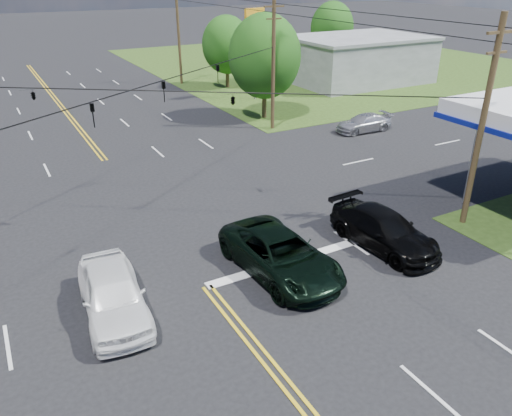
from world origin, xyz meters
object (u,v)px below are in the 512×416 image
pole_right_far (179,33)px  suv_black (384,230)px  pole_se (482,123)px  pickup_dkgreen (281,254)px  pickup_white (113,294)px  retail_ne (357,61)px  pole_ne (273,63)px  tree_right_b (227,45)px  tree_far_r (332,27)px  tree_right_a (265,56)px

pole_right_far → suv_black: (-4.94, -36.84, -4.38)m
pole_right_far → pole_se: bearing=-90.0°
pole_se → pole_right_far: (0.00, 37.00, 0.25)m
pickup_dkgreen → pickup_white: (-6.50, 0.50, 0.04)m
retail_ne → pole_se: 33.72m
retail_ne → pole_se: size_ratio=1.47×
retail_ne → pole_ne: size_ratio=1.47×
pole_ne → tree_right_b: size_ratio=1.34×
pole_se → pole_right_far: bearing=90.0°
retail_ne → tree_right_b: 14.22m
pole_se → pole_right_far: 37.00m
pole_right_far → pickup_white: bearing=-114.6°
pole_ne → suv_black: pole_ne is taller
retail_ne → tree_far_r: bearing=68.2°
suv_black → pole_right_far: bearing=78.6°
retail_ne → tree_right_a: bearing=-153.4°
pickup_white → tree_right_b: bearing=63.0°
tree_right_b → pole_right_far: bearing=131.2°
retail_ne → tree_right_b: bearing=163.5°
tree_right_a → suv_black: (-5.94, -20.84, -4.08)m
tree_right_a → suv_black: 22.05m
retail_ne → tree_right_a: 18.09m
pole_right_far → pickup_dkgreen: size_ratio=1.67×
pole_ne → pickup_white: 24.03m
pole_ne → tree_right_a: 3.16m
pole_right_far → tree_right_a: bearing=-86.4°
tree_right_a → tree_right_b: 12.27m
tree_far_r → pole_se: bearing=-118.3°
pole_ne → tree_right_b: bearing=76.9°
suv_black → tree_right_b: bearing=71.8°
tree_right_a → pickup_white: (-17.50, -20.00, -4.00)m
pickup_dkgreen → suv_black: (5.06, -0.34, -0.04)m
pickup_dkgreen → pickup_white: pickup_white is taller
tree_right_a → pickup_white: 26.87m
pole_right_far → pickup_dkgreen: (-10.00, -36.50, -4.34)m
pickup_dkgreen → pole_ne: bearing=57.2°
pole_se → pickup_white: 17.02m
pole_right_far → tree_right_b: pole_right_far is taller
pole_ne → suv_black: bearing=-105.5°
pole_right_far → tree_far_r: size_ratio=1.31×
pole_se → pole_ne: size_ratio=1.00×
tree_right_a → tree_right_b: bearing=78.2°
retail_ne → tree_right_a: size_ratio=1.71×
tree_far_r → pickup_dkgreen: 49.57m
pole_right_far → suv_black: size_ratio=1.84×
tree_right_a → suv_black: size_ratio=1.50×
pole_ne → tree_far_r: size_ratio=1.25×
retail_ne → pole_right_far: (-17.00, 8.00, 2.97)m
tree_right_b → pole_ne: bearing=-103.1°
tree_right_b → pickup_dkgreen: size_ratio=1.18×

